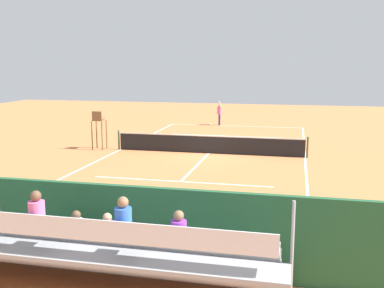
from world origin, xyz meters
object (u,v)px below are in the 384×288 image
at_px(tennis_player, 220,112).
at_px(courtside_bench, 184,238).
at_px(tennis_racket, 210,124).
at_px(tennis_ball_near, 182,128).
at_px(equipment_bag, 118,249).
at_px(bleacher_stand, 65,248).
at_px(umpire_chair, 99,126).
at_px(tennis_net, 209,144).

bearing_deg(tennis_player, courtside_bench, 97.54).
bearing_deg(tennis_racket, tennis_ball_near, 57.97).
bearing_deg(tennis_racket, tennis_player, 155.65).
bearing_deg(equipment_bag, bleacher_stand, 79.64).
bearing_deg(tennis_player, umpire_chair, 66.62).
relative_size(equipment_bag, tennis_player, 0.47).
bearing_deg(bleacher_stand, tennis_racket, -85.71).
bearing_deg(tennis_ball_near, courtside_bench, 104.27).
distance_m(tennis_player, tennis_racket, 1.35).
relative_size(courtside_bench, equipment_bag, 2.00).
relative_size(umpire_chair, tennis_ball_near, 32.42).
distance_m(tennis_net, tennis_player, 11.24).
height_order(umpire_chair, tennis_player, umpire_chair).
relative_size(tennis_net, equipment_bag, 11.44).
bearing_deg(tennis_net, tennis_player, -83.36).
xyz_separation_m(umpire_chair, tennis_player, (-4.90, -11.34, -0.30)).
height_order(bleacher_stand, courtside_bench, bleacher_stand).
xyz_separation_m(bleacher_stand, tennis_ball_near, (3.62, -24.33, -0.93)).
distance_m(courtside_bench, tennis_ball_near, 22.95).
xyz_separation_m(tennis_net, tennis_player, (1.30, -11.16, 0.51)).
height_order(courtside_bench, tennis_racket, courtside_bench).
xyz_separation_m(tennis_net, tennis_ball_near, (3.72, -8.97, -0.47)).
height_order(tennis_racket, tennis_ball_near, tennis_ball_near).
bearing_deg(tennis_net, umpire_chair, 1.68).
relative_size(bleacher_stand, courtside_bench, 5.03).
distance_m(tennis_net, tennis_ball_near, 9.72).
xyz_separation_m(tennis_net, equipment_bag, (-0.26, 13.40, -0.32)).
bearing_deg(tennis_net, courtside_bench, 98.30).
xyz_separation_m(tennis_net, courtside_bench, (-1.94, 13.27, 0.06)).
distance_m(tennis_net, courtside_bench, 13.41).
relative_size(equipment_bag, tennis_ball_near, 13.64).
bearing_deg(tennis_racket, tennis_net, 100.41).
xyz_separation_m(bleacher_stand, tennis_player, (1.20, -26.52, 0.05)).
distance_m(tennis_net, equipment_bag, 13.41).
bearing_deg(tennis_racket, umpire_chair, 70.78).
relative_size(umpire_chair, tennis_player, 1.11).
relative_size(tennis_racket, tennis_ball_near, 8.80).
bearing_deg(courtside_bench, tennis_player, -82.46).
distance_m(umpire_chair, courtside_bench, 15.43).
xyz_separation_m(umpire_chair, tennis_racket, (-4.08, -11.71, -1.30)).
xyz_separation_m(courtside_bench, tennis_racket, (4.05, -24.80, -0.54)).
relative_size(courtside_bench, tennis_player, 0.93).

